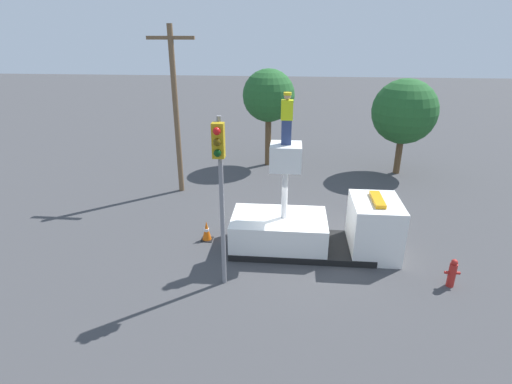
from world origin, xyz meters
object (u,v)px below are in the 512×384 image
tree_right_bg (404,112)px  utility_pole (176,106)px  traffic_light_pole (220,172)px  tree_left_bg (269,96)px  traffic_cone_rear (207,231)px  bucket_truck (316,229)px  fire_hydrant (452,273)px  worker (287,119)px

tree_right_bg → utility_pole: 12.28m
traffic_light_pole → tree_left_bg: (0.64, 12.62, 0.26)m
utility_pole → traffic_cone_rear: bearing=-64.9°
traffic_cone_rear → tree_left_bg: tree_left_bg is taller
bucket_truck → traffic_cone_rear: bearing=175.4°
traffic_light_pole → fire_hydrant: (7.31, 0.59, -3.39)m
worker → utility_pole: bearing=134.9°
bucket_truck → fire_hydrant: (4.25, -1.97, -0.38)m
bucket_truck → tree_left_bg: 10.86m
tree_right_bg → worker: bearing=-124.5°
fire_hydrant → bucket_truck: bearing=155.2°
tree_left_bg → tree_right_bg: tree_left_bg is taller
traffic_light_pole → traffic_cone_rear: 4.68m
tree_right_bg → utility_pole: size_ratio=0.67×
traffic_light_pole → tree_right_bg: bearing=55.2°
bucket_truck → traffic_light_pole: bearing=-140.1°
tree_left_bg → utility_pole: size_ratio=0.71×
bucket_truck → utility_pole: (-6.58, 5.39, 3.44)m
fire_hydrant → tree_right_bg: 11.57m
traffic_cone_rear → fire_hydrant: bearing=-15.2°
bucket_truck → traffic_light_pole: traffic_light_pole is taller
tree_right_bg → utility_pole: (-11.67, -3.77, 0.77)m
bucket_truck → fire_hydrant: size_ratio=6.20×
worker → traffic_cone_rear: bearing=173.6°
traffic_cone_rear → tree_right_bg: bearing=43.5°
traffic_light_pole → utility_pole: utility_pole is taller
traffic_cone_rear → utility_pole: 6.82m
traffic_light_pole → traffic_cone_rear: traffic_light_pole is taller
traffic_cone_rear → utility_pole: size_ratio=0.10×
tree_right_bg → traffic_cone_rear: bearing=-136.5°
tree_left_bg → worker: bearing=-83.1°
tree_left_bg → tree_right_bg: 7.58m
fire_hydrant → traffic_cone_rear: 8.77m
tree_left_bg → utility_pole: (-4.16, -4.67, 0.17)m
tree_left_bg → fire_hydrant: bearing=-61.0°
tree_left_bg → utility_pole: utility_pole is taller
utility_pole → tree_left_bg: bearing=48.3°
traffic_light_pole → utility_pole: (-3.52, 7.95, 0.42)m
fire_hydrant → utility_pole: size_ratio=0.12×
worker → traffic_light_pole: size_ratio=0.32×
traffic_cone_rear → utility_pole: (-2.37, 5.06, 3.92)m
worker → fire_hydrant: size_ratio=1.77×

